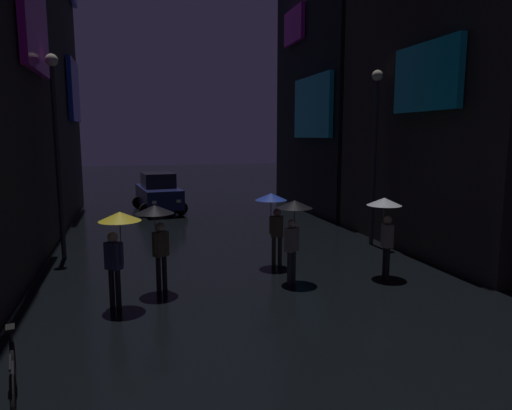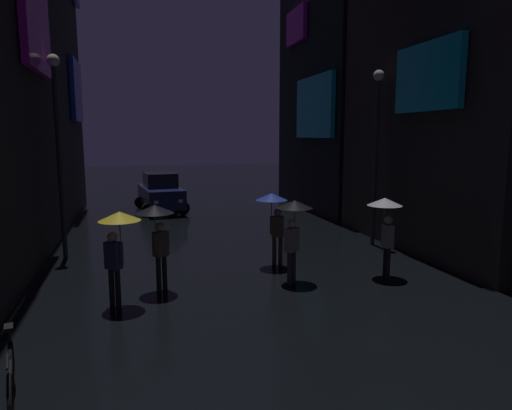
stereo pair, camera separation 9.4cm
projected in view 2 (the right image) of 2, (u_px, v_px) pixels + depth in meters
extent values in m
cube|color=#F226D8|center=(36.00, 25.00, 12.64)|extent=(0.20, 3.27, 2.55)
cube|color=#33302D|center=(16.00, 41.00, 19.34)|extent=(4.00, 8.81, 15.38)
cube|color=#264CF9|center=(76.00, 91.00, 21.27)|extent=(0.20, 2.99, 2.80)
cube|color=#19D8F2|center=(428.00, 77.00, 13.01)|extent=(0.20, 2.94, 1.93)
cube|color=black|center=(343.00, 34.00, 22.76)|extent=(4.00, 8.34, 17.50)
cube|color=#19D8F2|center=(314.00, 107.00, 21.21)|extent=(0.20, 4.20, 2.82)
cube|color=#F226D8|center=(296.00, 26.00, 23.10)|extent=(0.20, 2.53, 1.67)
cylinder|color=black|center=(112.00, 287.00, 10.04)|extent=(0.12, 0.12, 0.85)
cylinder|color=black|center=(118.00, 288.00, 9.96)|extent=(0.12, 0.12, 0.85)
cube|color=#333859|center=(113.00, 255.00, 9.89)|extent=(0.40, 0.39, 0.60)
sphere|color=beige|center=(112.00, 237.00, 9.83)|extent=(0.22, 0.22, 0.22)
cylinder|color=#333859|center=(121.00, 253.00, 9.85)|extent=(0.09, 0.09, 0.50)
cylinder|color=slate|center=(120.00, 238.00, 9.80)|extent=(0.02, 0.02, 0.77)
cone|color=yellow|center=(119.00, 216.00, 9.73)|extent=(0.90, 0.90, 0.20)
cylinder|color=#2D2D38|center=(289.00, 268.00, 11.43)|extent=(0.12, 0.12, 0.85)
cylinder|color=#2D2D38|center=(294.00, 267.00, 11.57)|extent=(0.12, 0.12, 0.85)
cube|color=gray|center=(292.00, 240.00, 11.39)|extent=(0.40, 0.38, 0.60)
sphere|color=beige|center=(292.00, 223.00, 11.33)|extent=(0.22, 0.22, 0.22)
cylinder|color=gray|center=(294.00, 236.00, 11.55)|extent=(0.09, 0.09, 0.50)
cylinder|color=slate|center=(295.00, 223.00, 11.50)|extent=(0.02, 0.02, 0.77)
cone|color=black|center=(295.00, 204.00, 11.43)|extent=(0.90, 0.90, 0.20)
cylinder|color=black|center=(388.00, 264.00, 11.84)|extent=(0.12, 0.12, 0.85)
cylinder|color=black|center=(385.00, 262.00, 12.02)|extent=(0.12, 0.12, 0.85)
cube|color=gray|center=(388.00, 236.00, 11.82)|extent=(0.28, 0.37, 0.60)
sphere|color=tan|center=(388.00, 220.00, 11.76)|extent=(0.22, 0.22, 0.22)
cylinder|color=gray|center=(383.00, 233.00, 11.99)|extent=(0.09, 0.09, 0.50)
cylinder|color=slate|center=(384.00, 220.00, 11.94)|extent=(0.02, 0.02, 0.77)
cone|color=silver|center=(385.00, 202.00, 11.86)|extent=(0.90, 0.90, 0.20)
cylinder|color=#38332D|center=(280.00, 251.00, 13.15)|extent=(0.12, 0.12, 0.85)
cylinder|color=#38332D|center=(274.00, 251.00, 13.14)|extent=(0.12, 0.12, 0.85)
cube|color=brown|center=(277.00, 226.00, 13.04)|extent=(0.38, 0.29, 0.60)
sphere|color=#9E7051|center=(278.00, 212.00, 12.97)|extent=(0.22, 0.22, 0.22)
cylinder|color=brown|center=(271.00, 225.00, 12.97)|extent=(0.09, 0.09, 0.50)
cylinder|color=slate|center=(271.00, 214.00, 12.92)|extent=(0.02, 0.02, 0.77)
cone|color=#263FB2|center=(272.00, 197.00, 12.85)|extent=(0.90, 0.90, 0.20)
cylinder|color=black|center=(165.00, 272.00, 11.14)|extent=(0.12, 0.12, 0.85)
cylinder|color=black|center=(159.00, 274.00, 11.00)|extent=(0.12, 0.12, 0.85)
cube|color=brown|center=(161.00, 244.00, 10.96)|extent=(0.40, 0.37, 0.60)
sphere|color=beige|center=(160.00, 227.00, 10.90)|extent=(0.22, 0.22, 0.22)
cylinder|color=brown|center=(156.00, 243.00, 10.79)|extent=(0.09, 0.09, 0.50)
cylinder|color=slate|center=(155.00, 229.00, 10.74)|extent=(0.02, 0.02, 0.77)
cone|color=black|center=(155.00, 209.00, 10.66)|extent=(0.90, 0.90, 0.20)
torus|color=black|center=(11.00, 402.00, 5.81)|extent=(0.21, 0.72, 0.72)
torus|color=black|center=(12.00, 364.00, 6.78)|extent=(0.21, 0.72, 0.72)
cylinder|color=black|center=(10.00, 369.00, 6.27)|extent=(0.27, 0.99, 0.05)
cylinder|color=black|center=(10.00, 342.00, 6.73)|extent=(0.04, 0.04, 0.40)
cube|color=black|center=(9.00, 328.00, 6.69)|extent=(0.17, 0.26, 0.06)
cylinder|color=black|center=(7.00, 361.00, 5.73)|extent=(0.13, 0.45, 0.03)
cube|color=navy|center=(161.00, 196.00, 22.53)|extent=(2.15, 4.27, 0.90)
cube|color=black|center=(160.00, 180.00, 22.41)|extent=(1.64, 2.00, 0.70)
cylinder|color=black|center=(183.00, 208.00, 21.66)|extent=(0.66, 0.29, 0.64)
cylinder|color=black|center=(148.00, 210.00, 21.08)|extent=(0.66, 0.29, 0.64)
cylinder|color=black|center=(172.00, 201.00, 24.11)|extent=(0.66, 0.29, 0.64)
cylinder|color=black|center=(141.00, 202.00, 23.53)|extent=(0.66, 0.29, 0.64)
cube|color=white|center=(181.00, 201.00, 20.82)|extent=(0.21, 0.08, 0.14)
cube|color=white|center=(156.00, 202.00, 20.42)|extent=(0.21, 0.08, 0.14)
cylinder|color=#2D2D33|center=(60.00, 165.00, 13.59)|extent=(0.14, 0.14, 5.69)
sphere|color=#F9EFCC|center=(53.00, 60.00, 13.14)|extent=(0.36, 0.36, 0.36)
cylinder|color=#2D2D33|center=(375.00, 165.00, 15.35)|extent=(0.14, 0.14, 5.49)
sphere|color=#F9EFCC|center=(379.00, 75.00, 14.90)|extent=(0.36, 0.36, 0.36)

